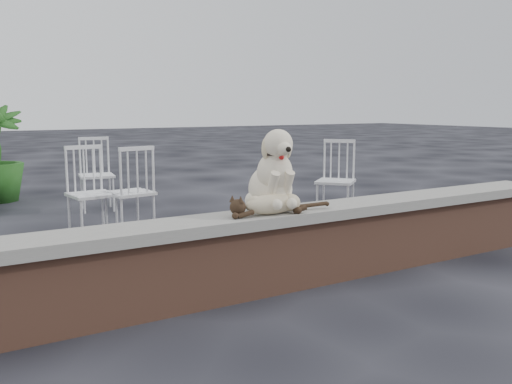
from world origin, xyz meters
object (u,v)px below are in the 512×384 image
cat (272,203)px  chair_c (129,191)px  chair_d (336,180)px  chair_b (97,174)px  chair_a (92,193)px  dog (270,169)px

cat → chair_c: 2.30m
chair_d → chair_b: same height
cat → chair_a: (-0.64, 2.36, -0.19)m
dog → chair_a: bearing=115.7°
chair_b → chair_a: size_ratio=1.00×
cat → chair_b: bearing=100.2°
chair_d → chair_a: same height
dog → chair_c: 2.19m
chair_d → cat: bearing=-88.2°
chair_d → chair_b: (-2.28, 2.02, 0.00)m
dog → chair_c: bearing=107.4°
cat → chair_c: chair_c is taller
cat → chair_a: chair_a is taller
cat → chair_d: 2.82m
chair_a → chair_b: bearing=66.9°
chair_c → chair_b: bearing=-101.9°
chair_b → chair_a: bearing=-97.7°
cat → chair_a: bearing=112.9°
cat → chair_d: size_ratio=1.02×
chair_a → chair_c: 0.37m
chair_c → chair_d: bearing=162.4°
dog → chair_b: size_ratio=0.65×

